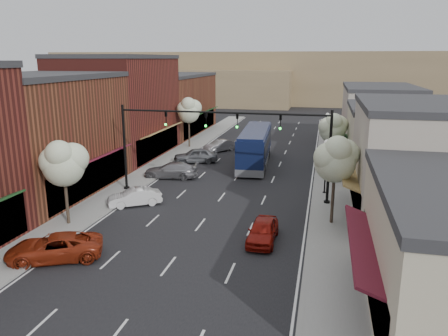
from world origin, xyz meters
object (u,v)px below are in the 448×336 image
Objects in this scene: signal_mast_left at (152,136)px; lamp_post_near at (326,158)px; signal_mast_right at (297,142)px; coach_bus at (255,146)px; parked_car_a at (54,247)px; parked_car_c at (171,170)px; parked_car_e at (220,146)px; red_hatchback at (263,231)px; tree_left_near at (63,162)px; parked_car_d at (196,155)px; tree_right_far at (333,127)px; parked_car_b at (135,197)px; tree_right_near at (336,158)px; tree_left_far at (189,110)px; lamp_post_far at (327,125)px.

lamp_post_near is at bearing 10.56° from signal_mast_left.
coach_bus is (-4.82, 11.31, -2.73)m from signal_mast_right.
signal_mast_right reaches higher than parked_car_a.
lamp_post_near is 0.37× the size of coach_bus.
parked_car_c reaches higher than parked_car_e.
signal_mast_right is 2.07× the size of red_hatchback.
tree_left_near is 19.26m from parked_car_d.
parked_car_e is (1.56, 12.32, -0.03)m from parked_car_c.
tree_right_far is at bearing 15.01° from parked_car_e.
parked_car_b is at bearing -58.38° from parked_car_e.
tree_left_far reaches higher than tree_right_near.
signal_mast_left is 11.34m from parked_car_d.
tree_left_near is 19.25m from lamp_post_near.
tree_right_far is 13.85m from parked_car_e.
parked_car_a is (-0.58, -12.62, -3.93)m from signal_mast_left.
tree_left_far is 14.26m from parked_car_c.
coach_bus is (-7.55, 15.36, -2.56)m from tree_right_near.
signal_mast_right is at bearing -96.22° from lamp_post_far.
tree_right_near reaches higher than parked_car_e.
parked_car_a is (-11.82, -12.62, -3.93)m from signal_mast_right.
tree_left_far is (-13.87, 17.95, -0.02)m from signal_mast_right.
lamp_post_near is 1.00× the size of lamp_post_far.
parked_car_c is 1.19× the size of parked_car_e.
coach_bus is at bearing 60.41° from signal_mast_left.
tree_right_near is (2.73, -4.05, -0.17)m from signal_mast_right.
parked_car_d is 6.21m from parked_car_e.
signal_mast_left is at bearing 163.81° from tree_right_near.
tree_right_far is at bearing 74.17° from parked_car_d.
lamp_post_far is at bearing 47.14° from coach_bus.
coach_bus is 7.51m from parked_car_e.
lamp_post_near is 15.59m from parked_car_d.
parked_car_e is at bearing 158.94° from tree_right_far.
parked_car_d is at bearing 132.82° from tree_right_near.
signal_mast_left is 2.03× the size of parked_car_e.
parked_car_d reaches higher than parked_car_a.
lamp_post_near reaches higher than red_hatchback.
parked_car_d is at bearing -64.04° from parked_car_e.
tree_left_near reaches higher than red_hatchback.
tree_left_near is 32.35m from lamp_post_far.
coach_bus is (9.05, 19.36, -2.33)m from tree_left_near.
signal_mast_right is 1.64× the size of parked_car_a.
signal_mast_left is 2.07× the size of red_hatchback.
tree_right_near is at bearing -88.70° from lamp_post_far.
parked_car_c is (-13.56, -15.55, -2.30)m from lamp_post_far.
lamp_post_near is 0.98× the size of parked_car_d.
parked_car_e is (1.57, 20.15, 0.03)m from parked_car_b.
tree_left_far reaches higher than parked_car_d.
parked_car_c is 6.23m from parked_car_d.
tree_right_far is 28.74m from parked_car_a.
red_hatchback reaches higher than parked_car_b.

